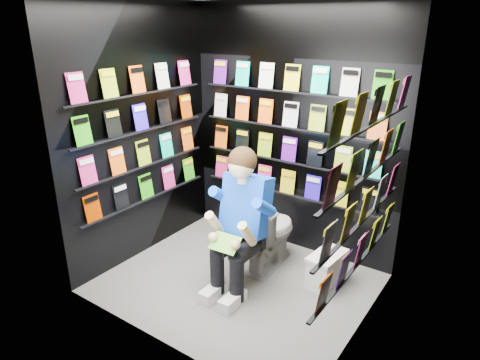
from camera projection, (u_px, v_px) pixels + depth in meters
The scene contains 13 objects.
floor at pixel (237, 283), 4.16m from camera, with size 2.40×2.40×0.00m, color #62625F.
wall_back at pixel (291, 132), 4.47m from camera, with size 2.40×0.04×2.60m, color black.
wall_front at pixel (152, 190), 2.93m from camera, with size 2.40×0.04×2.60m, color black.
wall_left at pixel (140, 135), 4.34m from camera, with size 0.04×2.00×2.60m, color black.
wall_right at pixel (373, 183), 3.06m from camera, with size 0.04×2.00×2.60m, color black.
comics_back at pixel (290, 132), 4.45m from camera, with size 2.10×0.06×1.37m, color #CE2574, non-canonical shape.
comics_left at pixel (142, 135), 4.33m from camera, with size 0.06×1.70×1.37m, color #CE2574, non-canonical shape.
comics_right at pixel (369, 182), 3.08m from camera, with size 0.06×1.70×1.37m, color #CE2574, non-canonical shape.
toilet at pixel (268, 233), 4.35m from camera, with size 0.42×0.75×0.73m, color silver.
longbox at pixel (326, 270), 4.09m from camera, with size 0.22×0.40×0.30m, color white.
longbox_lid at pixel (327, 255), 4.03m from camera, with size 0.24×0.42×0.03m, color white.
reader at pixel (248, 206), 3.91m from camera, with size 0.57×0.83×1.54m, color blue, non-canonical shape.
held_comic at pixel (225, 243), 3.71m from camera, with size 0.27×0.01×0.18m, color green.
Camera 1 is at (2.05, -2.89, 2.39)m, focal length 32.00 mm.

